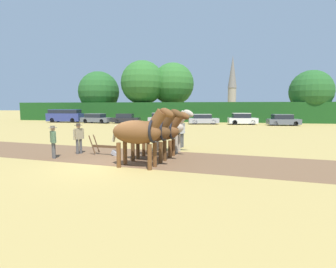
# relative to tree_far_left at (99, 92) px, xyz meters

# --- Properties ---
(ground_plane) EXTENTS (240.00, 240.00, 0.00)m
(ground_plane) POSITION_rel_tree_far_left_xyz_m (17.38, -34.91, -5.15)
(ground_plane) COLOR #A88E4C
(plowed_furrow_strip) EXTENTS (24.28, 7.20, 0.01)m
(plowed_furrow_strip) POSITION_rel_tree_far_left_xyz_m (15.32, -32.68, -5.14)
(plowed_furrow_strip) COLOR brown
(plowed_furrow_strip) RESTS_ON ground
(hedgerow) EXTENTS (61.82, 1.77, 3.14)m
(hedgerow) POSITION_rel_tree_far_left_xyz_m (17.38, -3.15, -3.57)
(hedgerow) COLOR #194719
(hedgerow) RESTS_ON ground
(tree_far_left) EXTENTS (7.40, 7.40, 8.85)m
(tree_far_left) POSITION_rel_tree_far_left_xyz_m (0.00, 0.00, 0.00)
(tree_far_left) COLOR #423323
(tree_far_left) RESTS_ON ground
(tree_left) EXTENTS (7.54, 7.54, 10.32)m
(tree_left) POSITION_rel_tree_far_left_xyz_m (8.74, -1.16, 1.40)
(tree_left) COLOR #4C3823
(tree_left) RESTS_ON ground
(tree_center_left) EXTENTS (7.49, 7.49, 10.15)m
(tree_center_left) POSITION_rel_tree_far_left_xyz_m (13.63, 1.11, 1.25)
(tree_center_left) COLOR brown
(tree_center_left) RESTS_ON ground
(tree_center) EXTENTS (6.37, 6.37, 7.95)m
(tree_center) POSITION_rel_tree_far_left_xyz_m (35.51, -1.62, -0.39)
(tree_center) COLOR #423323
(tree_center) RESTS_ON ground
(church_spire) EXTENTS (2.81, 2.81, 18.25)m
(church_spire) POSITION_rel_tree_far_left_xyz_m (25.56, 41.02, 4.41)
(church_spire) COLOR gray
(church_spire) RESTS_ON ground
(draft_horse_lead_left) EXTENTS (2.82, 1.28, 2.55)m
(draft_horse_lead_left) POSITION_rel_tree_far_left_xyz_m (18.75, -35.08, -3.67)
(draft_horse_lead_left) COLOR brown
(draft_horse_lead_left) RESTS_ON ground
(draft_horse_lead_right) EXTENTS (2.82, 1.26, 2.49)m
(draft_horse_lead_right) POSITION_rel_tree_far_left_xyz_m (18.92, -33.78, -3.75)
(draft_horse_lead_right) COLOR #513319
(draft_horse_lead_right) RESTS_ON ground
(draft_horse_trail_left) EXTENTS (2.84, 1.27, 2.35)m
(draft_horse_trail_left) POSITION_rel_tree_far_left_xyz_m (19.07, -32.49, -3.84)
(draft_horse_trail_left) COLOR brown
(draft_horse_trail_left) RESTS_ON ground
(draft_horse_trail_right) EXTENTS (2.65, 1.19, 2.43)m
(draft_horse_trail_right) POSITION_rel_tree_far_left_xyz_m (19.23, -31.19, -3.77)
(draft_horse_trail_right) COLOR #B2A38E
(draft_horse_trail_right) RESTS_ON ground
(plow) EXTENTS (1.74, 0.54, 1.13)m
(plow) POSITION_rel_tree_far_left_xyz_m (16.32, -32.81, -4.82)
(plow) COLOR #4C331E
(plow) RESTS_ON ground
(farmer_at_plow) EXTENTS (0.41, 0.59, 1.64)m
(farmer_at_plow) POSITION_rel_tree_far_left_xyz_m (14.67, -32.74, -4.20)
(farmer_at_plow) COLOR #4C4C4C
(farmer_at_plow) RESTS_ON ground
(farmer_beside_team) EXTENTS (0.44, 0.66, 1.77)m
(farmer_beside_team) POSITION_rel_tree_far_left_xyz_m (19.73, -29.50, -4.10)
(farmer_beside_team) COLOR #4C4C4C
(farmer_beside_team) RESTS_ON ground
(farmer_onlooker_left) EXTENTS (0.47, 0.47, 1.60)m
(farmer_onlooker_left) POSITION_rel_tree_far_left_xyz_m (14.07, -34.06, -4.23)
(farmer_onlooker_left) COLOR #4C4C4C
(farmer_onlooker_left) RESTS_ON ground
(parked_van) EXTENTS (5.45, 2.30, 2.00)m
(parked_van) POSITION_rel_tree_far_left_xyz_m (-1.79, -8.33, -4.11)
(parked_van) COLOR navy
(parked_van) RESTS_ON ground
(parked_car_left) EXTENTS (4.64, 2.31, 1.42)m
(parked_car_left) POSITION_rel_tree_far_left_xyz_m (3.82, -9.06, -4.46)
(parked_car_left) COLOR #565B66
(parked_car_left) RESTS_ON ground
(parked_car_center_left) EXTENTS (4.07, 2.14, 1.41)m
(parked_car_center_left) POSITION_rel_tree_far_left_xyz_m (8.37, -8.66, -4.47)
(parked_car_center_left) COLOR black
(parked_car_center_left) RESTS_ON ground
(parked_car_center) EXTENTS (3.92, 1.94, 1.57)m
(parked_car_center) POSITION_rel_tree_far_left_xyz_m (13.69, -8.35, -4.39)
(parked_car_center) COLOR #9E9EA8
(parked_car_center) RESTS_ON ground
(parked_car_center_right) EXTENTS (4.40, 2.51, 1.41)m
(parked_car_center_right) POSITION_rel_tree_far_left_xyz_m (19.67, -8.38, -4.46)
(parked_car_center_right) COLOR #9E9EA8
(parked_car_center_right) RESTS_ON ground
(parked_car_right) EXTENTS (4.05, 2.21, 1.58)m
(parked_car_right) POSITION_rel_tree_far_left_xyz_m (24.98, -8.16, -4.39)
(parked_car_right) COLOR silver
(parked_car_right) RESTS_ON ground
(parked_car_far_right) EXTENTS (4.17, 2.16, 1.47)m
(parked_car_far_right) POSITION_rel_tree_far_left_xyz_m (30.09, -8.90, -4.44)
(parked_car_far_right) COLOR #565B66
(parked_car_far_right) RESTS_ON ground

